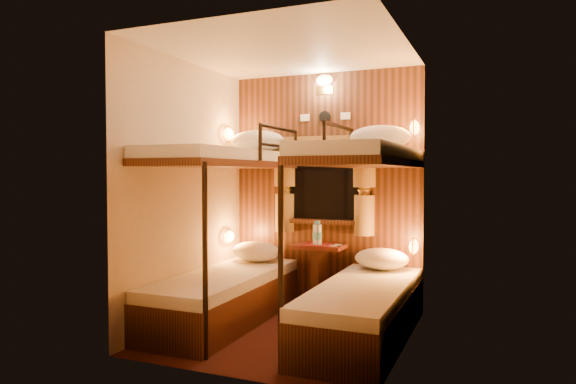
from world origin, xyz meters
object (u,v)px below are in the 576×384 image
at_px(bunk_right, 363,272).
at_px(bottle_right, 318,235).
at_px(table, 319,268).
at_px(bunk_left, 225,261).
at_px(bottle_left, 316,234).

xyz_separation_m(bunk_right, bottle_right, (-0.64, 0.73, 0.20)).
bearing_deg(table, bunk_left, -129.67).
xyz_separation_m(bunk_left, table, (0.65, 0.78, -0.14)).
height_order(bunk_right, table, bunk_right).
bearing_deg(bottle_right, table, 98.53).
relative_size(bunk_left, bottle_left, 7.94).
bearing_deg(bunk_right, table, 129.67).
xyz_separation_m(bunk_left, bottle_left, (0.62, 0.75, 0.19)).
height_order(bunk_left, bottle_left, bunk_left).
relative_size(bottle_left, bottle_right, 0.98).
bearing_deg(bunk_left, bottle_right, 48.06).
distance_m(bunk_left, bunk_right, 1.30).
bearing_deg(bunk_right, bottle_left, 131.78).
bearing_deg(bunk_left, bottle_left, 50.38).
relative_size(bunk_right, table, 2.90).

